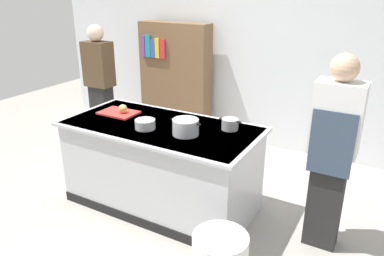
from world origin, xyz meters
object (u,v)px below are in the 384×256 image
Objects in this scene: mixing_bowl at (145,124)px; person_chef at (332,151)px; onion at (123,109)px; sauce_pan at (230,124)px; stock_pot at (186,127)px; person_guest at (100,85)px; bookshelf at (175,80)px.

person_chef reaches higher than mixing_bowl.
onion reaches higher than mixing_bowl.
stock_pot is at bearing -133.38° from sauce_pan.
person_guest reaches higher than sauce_pan.
sauce_pan is 0.13× the size of person_chef.
stock_pot is at bearing 105.51° from person_chef.
bookshelf is at bearing 103.97° from onion.
sauce_pan is at bearing 46.62° from stock_pot.
onion is 1.18m from sauce_pan.
stock_pot reaches higher than onion.
sauce_pan is (1.17, 0.17, -0.01)m from onion.
mixing_bowl is (-0.42, -0.06, -0.03)m from stock_pot.
stock_pot is 0.42m from mixing_bowl.
mixing_bowl is at bearing -65.67° from bookshelf.
person_chef is (0.95, -0.06, -0.04)m from sauce_pan.
person_chef is at bearing -3.60° from sauce_pan.
sauce_pan is 0.96m from person_chef.
person_guest is (-1.06, 0.79, -0.06)m from onion.
stock_pot is 2.15m from person_guest.
bookshelf is (-2.55, 1.62, -0.06)m from person_chef.
stock_pot is 0.18× the size of person_guest.
person_chef is 3.03m from bookshelf.
sauce_pan is (0.30, 0.32, -0.02)m from stock_pot.
stock_pot is 0.44m from sauce_pan.
person_chef is at bearing 11.71° from stock_pot.
stock_pot is 1.58× the size of mixing_bowl.
person_chef is at bearing 2.90° from onion.
sauce_pan is 2.32m from person_guest.
person_guest is 1.13m from bookshelf.
stock_pot is (0.87, -0.15, 0.01)m from onion.
bookshelf is at bearing 124.53° from stock_pot.
onion is 1.33m from person_guest.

